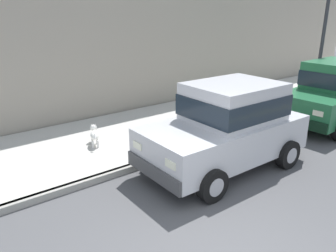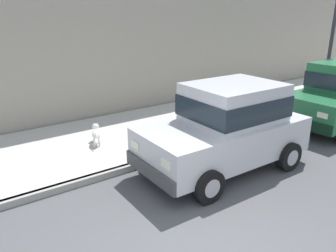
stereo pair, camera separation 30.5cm
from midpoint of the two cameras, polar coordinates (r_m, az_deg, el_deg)
curb at (r=7.18m, az=-11.49°, el=-8.27°), size 0.16×64.00×0.14m
sidewalk at (r=8.70m, az=-16.91°, el=-3.72°), size 3.60×64.00×0.14m
car_silver_hatchback at (r=7.30m, az=8.89°, el=0.12°), size 2.01×3.83×1.88m
car_green_hatchback at (r=11.25m, az=25.74°, el=5.21°), size 2.03×3.85×1.88m
dog_white at (r=8.50m, az=-13.44°, el=-1.32°), size 0.72×0.37×0.49m
fire_hydrant at (r=9.60m, az=8.74°, el=1.68°), size 0.34×0.24×0.72m
street_lamp at (r=12.90m, az=24.55°, el=15.69°), size 0.36×0.36×4.42m
building_facade at (r=13.36m, az=5.51°, el=14.55°), size 0.50×20.00×4.52m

